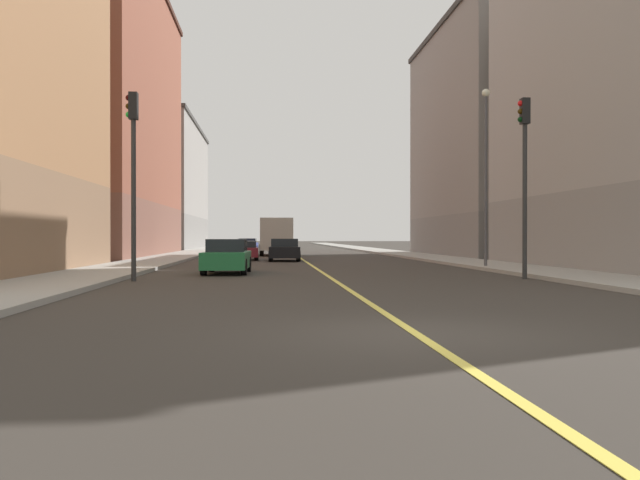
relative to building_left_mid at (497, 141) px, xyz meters
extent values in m
plane|color=#36312C|center=(-14.97, -38.42, -8.64)|extent=(400.00, 400.00, 0.00)
cube|color=#9E9B93|center=(-6.21, 10.58, -8.57)|extent=(3.32, 168.00, 0.15)
cube|color=#9E9B93|center=(-23.74, 10.58, -8.57)|extent=(3.32, 168.00, 0.15)
cube|color=#E5D14C|center=(-14.97, 10.58, -8.63)|extent=(0.16, 154.00, 0.01)
cube|color=slate|center=(0.00, 0.00, -7.13)|extent=(9.09, 19.05, 3.02)
cube|color=gray|center=(0.00, 0.00, 1.30)|extent=(9.09, 19.05, 13.85)
cube|color=#3B3937|center=(0.00, 0.00, 8.42)|extent=(9.39, 19.35, 0.40)
cube|color=brown|center=(-29.94, 2.39, -6.66)|extent=(9.09, 25.59, 3.97)
cube|color=#93513D|center=(-29.94, 2.39, 3.59)|extent=(9.09, 25.59, 16.52)
cube|color=gray|center=(-29.94, 30.35, -6.75)|extent=(9.09, 25.99, 3.79)
cube|color=#9E9993|center=(-29.94, 30.35, 0.34)|extent=(9.09, 25.99, 10.40)
cube|color=#474442|center=(-29.94, 30.35, 5.74)|extent=(9.39, 26.29, 0.40)
cylinder|color=#2D2D2D|center=(-8.26, -25.99, -5.93)|extent=(0.16, 0.16, 5.42)
cube|color=black|center=(-8.26, -25.99, -2.78)|extent=(0.28, 0.32, 0.90)
sphere|color=red|center=(-8.42, -25.99, -2.51)|extent=(0.20, 0.20, 0.20)
sphere|color=#352204|center=(-8.42, -25.99, -2.79)|extent=(0.20, 0.20, 0.20)
sphere|color=black|center=(-8.42, -25.99, -3.07)|extent=(0.20, 0.20, 0.20)
cylinder|color=#2D2D2D|center=(-21.68, -25.99, -5.95)|extent=(0.16, 0.16, 5.39)
cube|color=black|center=(-21.68, -25.99, -2.81)|extent=(0.28, 0.32, 0.90)
sphere|color=#320404|center=(-21.84, -25.99, -2.54)|extent=(0.20, 0.20, 0.20)
sphere|color=#352204|center=(-21.84, -25.99, -2.82)|extent=(0.20, 0.20, 0.20)
sphere|color=green|center=(-21.84, -25.99, -3.10)|extent=(0.20, 0.20, 0.20)
cylinder|color=#4C4C51|center=(-7.26, -18.90, -4.61)|extent=(0.14, 0.14, 7.76)
sphere|color=#EAEACC|center=(-7.26, -18.90, -0.58)|extent=(0.36, 0.36, 0.36)
cube|color=#23389E|center=(-19.11, 14.84, -8.08)|extent=(2.00, 4.32, 0.68)
cube|color=black|center=(-19.10, 14.91, -7.54)|extent=(1.68, 2.07, 0.41)
cylinder|color=black|center=(-19.87, 16.19, -8.32)|extent=(0.25, 0.65, 0.64)
cylinder|color=black|center=(-18.22, 16.12, -8.32)|extent=(0.25, 0.65, 0.64)
cylinder|color=black|center=(-19.99, 13.57, -8.32)|extent=(0.25, 0.65, 0.64)
cylinder|color=black|center=(-18.34, 13.49, -8.32)|extent=(0.25, 0.65, 0.64)
cube|color=#1E6B38|center=(-18.85, -21.67, -8.09)|extent=(1.85, 4.12, 0.66)
cube|color=black|center=(-18.85, -21.61, -7.51)|extent=(1.56, 1.95, 0.51)
cylinder|color=black|center=(-19.58, -20.38, -8.32)|extent=(0.24, 0.65, 0.64)
cylinder|color=black|center=(-18.04, -20.44, -8.32)|extent=(0.24, 0.65, 0.64)
cylinder|color=black|center=(-19.67, -22.90, -8.32)|extent=(0.24, 0.65, 0.64)
cylinder|color=black|center=(-18.13, -22.95, -8.32)|extent=(0.24, 0.65, 0.64)
cube|color=black|center=(-16.19, -8.23, -8.09)|extent=(1.94, 4.04, 0.66)
cube|color=black|center=(-16.18, -8.06, -7.52)|extent=(1.66, 1.77, 0.48)
cylinder|color=black|center=(-16.99, -6.97, -8.32)|extent=(0.24, 0.65, 0.64)
cylinder|color=black|center=(-15.32, -7.02, -8.32)|extent=(0.24, 0.65, 0.64)
cylinder|color=black|center=(-17.06, -9.44, -8.32)|extent=(0.24, 0.65, 0.64)
cylinder|color=black|center=(-15.39, -9.49, -8.32)|extent=(0.24, 0.65, 0.64)
cube|color=maroon|center=(-18.75, -6.38, -8.13)|extent=(1.92, 4.03, 0.57)
cube|color=black|center=(-18.74, -6.43, -7.64)|extent=(1.64, 2.06, 0.41)
cylinder|color=black|center=(-19.60, -5.18, -8.32)|extent=(0.24, 0.65, 0.64)
cylinder|color=black|center=(-17.99, -5.12, -8.32)|extent=(0.24, 0.65, 0.64)
cylinder|color=black|center=(-19.51, -7.63, -8.32)|extent=(0.24, 0.65, 0.64)
cylinder|color=black|center=(-17.89, -7.57, -8.32)|extent=(0.24, 0.65, 0.64)
cube|color=beige|center=(-16.55, 6.88, -7.22)|extent=(2.45, 2.18, 2.15)
cube|color=#B2B2A8|center=(-16.55, 2.76, -6.98)|extent=(2.45, 5.13, 2.43)
cylinder|color=black|center=(-17.68, 6.49, -8.19)|extent=(0.30, 0.90, 0.90)
cylinder|color=black|center=(-15.43, 6.49, -8.19)|extent=(0.30, 0.90, 0.90)
cylinder|color=black|center=(-17.68, 1.67, -8.19)|extent=(0.30, 0.90, 0.90)
cylinder|color=black|center=(-15.43, 1.67, -8.19)|extent=(0.30, 0.90, 0.90)
camera|label=1|loc=(-17.23, -48.41, -7.15)|focal=37.09mm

